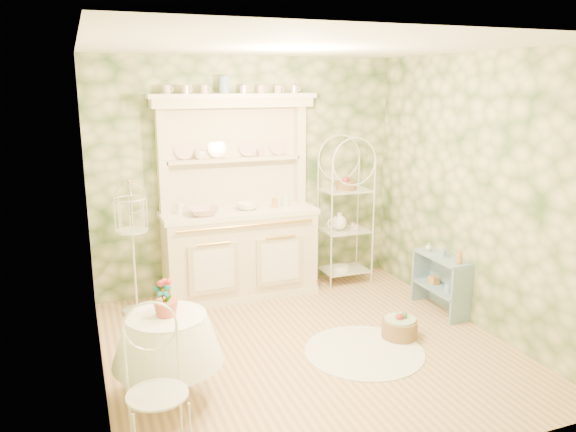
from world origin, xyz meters
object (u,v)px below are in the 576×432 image
object	(u,v)px
side_shelf	(441,283)
floor_basket	(400,328)
kitchen_dresser	(239,198)
birdcage_stand	(133,245)
round_table	(169,366)
cafe_chair	(157,396)
bakers_rack	(345,209)

from	to	relation	value
side_shelf	floor_basket	world-z (taller)	side_shelf
side_shelf	floor_basket	xyz separation A→B (m)	(-0.76, -0.42, -0.21)
kitchen_dresser	floor_basket	bearing A→B (deg)	-55.97
birdcage_stand	floor_basket	world-z (taller)	birdcage_stand
round_table	birdcage_stand	xyz separation A→B (m)	(-0.05, 1.87, 0.45)
birdcage_stand	kitchen_dresser	bearing A→B (deg)	5.47
cafe_chair	side_shelf	bearing A→B (deg)	32.18
round_table	kitchen_dresser	bearing A→B (deg)	60.14
kitchen_dresser	round_table	world-z (taller)	kitchen_dresser
round_table	cafe_chair	size ratio (longest dim) A/B	0.68
kitchen_dresser	round_table	xyz separation A→B (m)	(-1.14, -1.98, -0.84)
birdcage_stand	floor_basket	distance (m)	2.84
bakers_rack	side_shelf	bearing A→B (deg)	-65.82
round_table	floor_basket	world-z (taller)	round_table
side_shelf	cafe_chair	size ratio (longest dim) A/B	0.83
cafe_chair	birdcage_stand	world-z (taller)	birdcage_stand
bakers_rack	birdcage_stand	world-z (taller)	bakers_rack
cafe_chair	birdcage_stand	distance (m)	2.52
side_shelf	birdcage_stand	size ratio (longest dim) A/B	0.48
kitchen_dresser	bakers_rack	distance (m)	1.35
floor_basket	round_table	bearing A→B (deg)	-171.51
cafe_chair	kitchen_dresser	bearing A→B (deg)	72.00
side_shelf	round_table	xyz separation A→B (m)	(-3.01, -0.76, -0.01)
round_table	cafe_chair	xyz separation A→B (m)	(-0.17, -0.63, 0.14)
kitchen_dresser	birdcage_stand	size ratio (longest dim) A/B	1.52
kitchen_dresser	birdcage_stand	xyz separation A→B (m)	(-1.19, -0.11, -0.39)
bakers_rack	round_table	xyz separation A→B (m)	(-2.46, -1.96, -0.61)
floor_basket	bakers_rack	bearing A→B (deg)	82.55
kitchen_dresser	bakers_rack	size ratio (longest dim) A/B	1.25
round_table	cafe_chair	world-z (taller)	cafe_chair
birdcage_stand	floor_basket	bearing A→B (deg)	-33.71
kitchen_dresser	side_shelf	size ratio (longest dim) A/B	3.14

